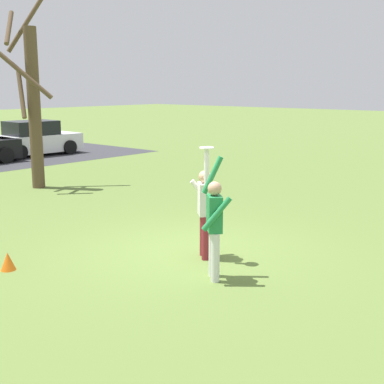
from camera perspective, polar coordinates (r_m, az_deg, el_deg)
The scene contains 7 objects.
ground_plane at distance 10.14m, azimuth -0.41°, elevation -6.63°, with size 120.00×120.00×0.00m, color olive.
person_catcher at distance 9.61m, azimuth 1.38°, elevation -1.58°, with size 0.55×0.57×2.08m.
person_defender at distance 8.54m, azimuth 2.45°, elevation -3.27°, with size 0.64×0.66×2.05m.
frisbee_disc at distance 9.20m, azimuth 1.62°, elevation 4.85°, with size 0.25×0.25×0.02m, color white.
parked_car_white at distance 25.32m, azimuth -16.87°, elevation 5.51°, with size 4.18×2.18×1.59m.
bare_tree_tall at distance 16.96m, azimuth -17.03°, elevation 9.55°, with size 2.07×2.07×6.19m.
field_cone_orange at distance 9.71m, azimuth -19.46°, elevation -7.15°, with size 0.26×0.26×0.32m, color orange.
Camera 1 is at (-7.25, -6.35, 3.16)m, focal length 48.83 mm.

